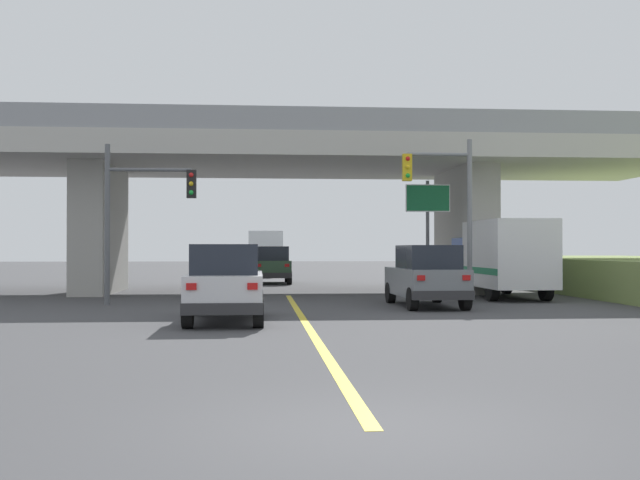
{
  "coord_description": "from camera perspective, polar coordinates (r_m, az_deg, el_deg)",
  "views": [
    {
      "loc": [
        -1.21,
        -8.05,
        1.92
      ],
      "look_at": [
        0.79,
        17.03,
        2.19
      ],
      "focal_mm": 43.48,
      "sensor_mm": 36.0,
      "label": 1
    }
  ],
  "objects": [
    {
      "name": "ground",
      "position": [
        34.08,
        -2.53,
        -3.84
      ],
      "size": [
        160.0,
        160.0,
        0.0
      ],
      "primitive_type": "plane",
      "color": "#424244"
    },
    {
      "name": "traffic_signal_farside",
      "position": [
        27.08,
        -13.25,
        2.51
      ],
      "size": [
        3.08,
        0.36,
        5.46
      ],
      "color": "#56595E",
      "rests_on": "ground"
    },
    {
      "name": "highway_sign",
      "position": [
        32.3,
        7.94,
        2.25
      ],
      "size": [
        1.86,
        0.17,
        4.72
      ],
      "color": "#56595E",
      "rests_on": "ground"
    },
    {
      "name": "suv_crossing",
      "position": [
        25.68,
        7.83,
        -2.63
      ],
      "size": [
        2.03,
        4.65,
        2.02
      ],
      "rotation": [
        0.0,
        0.0,
        0.03
      ],
      "color": "slate",
      "rests_on": "ground"
    },
    {
      "name": "semi_truck_distant",
      "position": [
        55.13,
        -4.04,
        -0.92
      ],
      "size": [
        2.33,
        6.76,
        3.1
      ],
      "color": "silver",
      "rests_on": "ground"
    },
    {
      "name": "suv_lead",
      "position": [
        20.43,
        -6.93,
        -3.15
      ],
      "size": [
        1.95,
        4.75,
        2.02
      ],
      "color": "silver",
      "rests_on": "ground"
    },
    {
      "name": "box_truck",
      "position": [
        30.88,
        13.28,
        -1.24
      ],
      "size": [
        2.33,
        6.69,
        2.97
      ],
      "color": "navy",
      "rests_on": "ground"
    },
    {
      "name": "lane_divider_stripe",
      "position": [
        19.86,
        -1.05,
        -6.15
      ],
      "size": [
        0.2,
        23.36,
        0.01
      ],
      "primitive_type": "cube",
      "color": "yellow",
      "rests_on": "ground"
    },
    {
      "name": "sedan_oncoming",
      "position": [
        42.37,
        -3.54,
        -1.84
      ],
      "size": [
        2.01,
        4.28,
        2.02
      ],
      "color": "#2D4C33",
      "rests_on": "ground"
    },
    {
      "name": "traffic_signal_nearside",
      "position": [
        28.0,
        9.41,
        3.06
      ],
      "size": [
        2.51,
        0.36,
        5.81
      ],
      "color": "slate",
      "rests_on": "ground"
    },
    {
      "name": "overpass_bridge",
      "position": [
        34.19,
        -2.53,
        5.0
      ],
      "size": [
        35.11,
        10.04,
        7.27
      ],
      "color": "#B7B5AD",
      "rests_on": "ground"
    }
  ]
}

